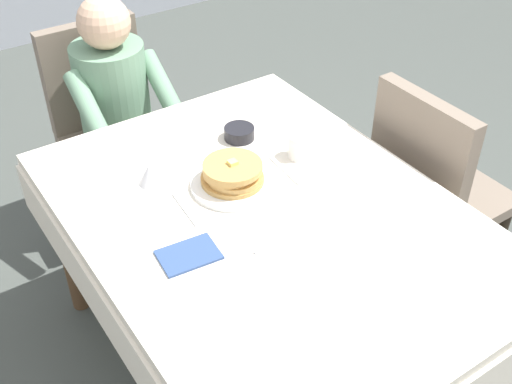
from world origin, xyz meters
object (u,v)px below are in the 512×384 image
object	(u,v)px
chair_right_side	(431,183)
plate_breakfast	(233,184)
fork_left_of_plate	(185,209)
spoon_near_edge	(271,240)
dining_table_main	(267,234)
syrup_pitcher	(150,174)
diner_person	(117,103)
knife_right_of_plate	(284,169)
bowl_butter	(239,133)
chair_diner	(107,115)
breakfast_stack	(233,173)
cup_coffee	(299,146)

from	to	relation	value
chair_right_side	plate_breakfast	xyz separation A→B (m)	(-0.79, 0.17, 0.22)
fork_left_of_plate	spoon_near_edge	xyz separation A→B (m)	(0.14, -0.27, 0.00)
dining_table_main	spoon_near_edge	world-z (taller)	spoon_near_edge
chair_right_side	syrup_pitcher	bearing A→B (deg)	-108.66
plate_breakfast	syrup_pitcher	distance (m)	0.27
dining_table_main	diner_person	world-z (taller)	diner_person
knife_right_of_plate	spoon_near_edge	size ratio (longest dim) A/B	1.33
bowl_butter	syrup_pitcher	world-z (taller)	syrup_pitcher
chair_diner	breakfast_stack	size ratio (longest dim) A/B	4.46
plate_breakfast	knife_right_of_plate	bearing A→B (deg)	-6.01
cup_coffee	fork_left_of_plate	xyz separation A→B (m)	(-0.47, -0.04, -0.04)
cup_coffee	spoon_near_edge	bearing A→B (deg)	-137.33
plate_breakfast	spoon_near_edge	xyz separation A→B (m)	(-0.05, -0.29, -0.01)
plate_breakfast	bowl_butter	bearing A→B (deg)	53.22
breakfast_stack	knife_right_of_plate	bearing A→B (deg)	-6.41
chair_diner	syrup_pitcher	xyz separation A→B (m)	(-0.17, -0.83, 0.25)
plate_breakfast	fork_left_of_plate	size ratio (longest dim) A/B	1.56
dining_table_main	chair_diner	bearing A→B (deg)	92.89
knife_right_of_plate	chair_right_side	bearing A→B (deg)	-101.19
dining_table_main	bowl_butter	distance (m)	0.45
bowl_butter	spoon_near_edge	world-z (taller)	bowl_butter
plate_breakfast	syrup_pitcher	size ratio (longest dim) A/B	3.50
plate_breakfast	bowl_butter	world-z (taller)	bowl_butter
chair_right_side	spoon_near_edge	bearing A→B (deg)	-82.21
dining_table_main	chair_diner	distance (m)	1.18
chair_right_side	breakfast_stack	size ratio (longest dim) A/B	4.46
diner_person	cup_coffee	bearing A→B (deg)	111.72
dining_table_main	chair_diner	world-z (taller)	chair_diner
diner_person	syrup_pitcher	bearing A→B (deg)	75.58
diner_person	cup_coffee	size ratio (longest dim) A/B	9.91
dining_table_main	plate_breakfast	distance (m)	0.20
syrup_pitcher	chair_right_side	bearing A→B (deg)	-18.66
knife_right_of_plate	syrup_pitcher	bearing A→B (deg)	69.08
diner_person	fork_left_of_plate	xyz separation A→B (m)	(-0.15, -0.86, 0.07)
chair_diner	plate_breakfast	xyz separation A→B (m)	(0.04, -0.99, 0.22)
dining_table_main	bowl_butter	world-z (taller)	bowl_butter
dining_table_main	syrup_pitcher	distance (m)	0.43
breakfast_stack	cup_coffee	distance (m)	0.28
knife_right_of_plate	bowl_butter	bearing A→B (deg)	7.49
chair_diner	knife_right_of_plate	xyz separation A→B (m)	(0.23, -1.01, 0.21)
diner_person	spoon_near_edge	world-z (taller)	diner_person
dining_table_main	spoon_near_edge	xyz separation A→B (m)	(-0.07, -0.11, 0.09)
cup_coffee	chair_right_side	bearing A→B (deg)	-21.00
knife_right_of_plate	spoon_near_edge	bearing A→B (deg)	141.66
plate_breakfast	cup_coffee	bearing A→B (deg)	3.64
dining_table_main	cup_coffee	bearing A→B (deg)	35.74
dining_table_main	syrup_pitcher	world-z (taller)	syrup_pitcher
diner_person	spoon_near_edge	bearing A→B (deg)	89.69
syrup_pitcher	spoon_near_edge	size ratio (longest dim) A/B	0.53
diner_person	plate_breakfast	xyz separation A→B (m)	(0.04, -0.84, 0.08)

